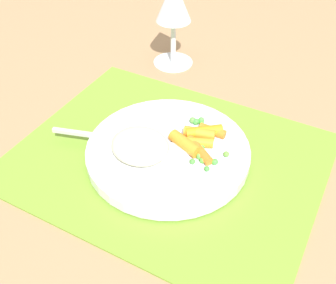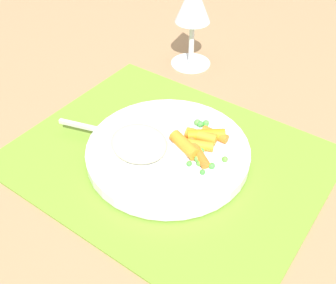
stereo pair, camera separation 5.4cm
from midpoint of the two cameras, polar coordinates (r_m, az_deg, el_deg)
ground_plane at (r=0.59m, az=2.60°, el=-2.54°), size 2.40×2.40×0.00m
placemat at (r=0.59m, az=2.61°, el=-2.32°), size 0.43×0.34×0.01m
plate at (r=0.58m, az=2.65°, el=-1.49°), size 0.23×0.23×0.02m
rice_mound at (r=0.55m, az=-1.31°, el=-0.30°), size 0.08×0.07×0.03m
carrot_portion at (r=0.58m, az=7.01°, el=0.04°), size 0.07×0.08×0.02m
pea_scatter at (r=0.58m, az=7.56°, el=-0.43°), size 0.08×0.10×0.01m
fork at (r=0.58m, az=-1.85°, el=0.40°), size 0.20×0.07×0.01m
wine_glass at (r=0.76m, az=5.66°, el=18.31°), size 0.08×0.08×0.16m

